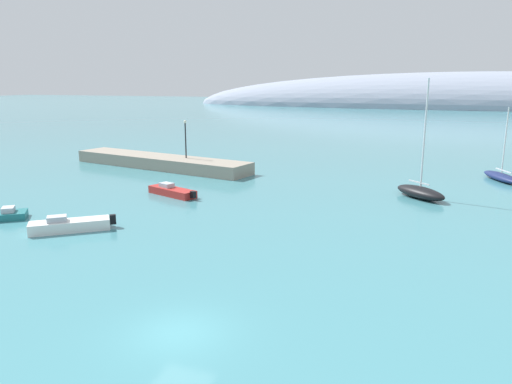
{
  "coord_description": "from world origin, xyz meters",
  "views": [
    {
      "loc": [
        9.51,
        -16.68,
        10.45
      ],
      "look_at": [
        -3.74,
        20.23,
        1.55
      ],
      "focal_mm": 34.26,
      "sensor_mm": 36.0,
      "label": 1
    }
  ],
  "objects_px": {
    "motorboat_white_alongside_breakwater": "(70,225)",
    "harbor_lamp_post": "(185,135)",
    "sailboat_black_outer_mooring": "(420,191)",
    "motorboat_red_outer": "(172,191)",
    "motorboat_teal_foreground": "(1,215)",
    "sailboat_navy_near_shore": "(501,176)"
  },
  "relations": [
    {
      "from": "motorboat_white_alongside_breakwater",
      "to": "harbor_lamp_post",
      "type": "height_order",
      "value": "harbor_lamp_post"
    },
    {
      "from": "sailboat_black_outer_mooring",
      "to": "motorboat_white_alongside_breakwater",
      "type": "distance_m",
      "value": 30.1
    },
    {
      "from": "sailboat_black_outer_mooring",
      "to": "motorboat_red_outer",
      "type": "bearing_deg",
      "value": -119.09
    },
    {
      "from": "sailboat_black_outer_mooring",
      "to": "motorboat_teal_foreground",
      "type": "xyz_separation_m",
      "value": [
        -30.38,
        -18.39,
        -0.32
      ]
    },
    {
      "from": "sailboat_navy_near_shore",
      "to": "motorboat_white_alongside_breakwater",
      "type": "height_order",
      "value": "sailboat_navy_near_shore"
    },
    {
      "from": "sailboat_navy_near_shore",
      "to": "harbor_lamp_post",
      "type": "xyz_separation_m",
      "value": [
        -35.11,
        -5.44,
        3.75
      ]
    },
    {
      "from": "sailboat_black_outer_mooring",
      "to": "motorboat_white_alongside_breakwater",
      "type": "height_order",
      "value": "sailboat_black_outer_mooring"
    },
    {
      "from": "sailboat_black_outer_mooring",
      "to": "harbor_lamp_post",
      "type": "height_order",
      "value": "sailboat_black_outer_mooring"
    },
    {
      "from": "motorboat_white_alongside_breakwater",
      "to": "motorboat_red_outer",
      "type": "relative_size",
      "value": 0.91
    },
    {
      "from": "motorboat_white_alongside_breakwater",
      "to": "motorboat_red_outer",
      "type": "bearing_deg",
      "value": -134.79
    },
    {
      "from": "motorboat_red_outer",
      "to": "harbor_lamp_post",
      "type": "relative_size",
      "value": 1.26
    },
    {
      "from": "motorboat_red_outer",
      "to": "harbor_lamp_post",
      "type": "xyz_separation_m",
      "value": [
        -5.15,
        12.69,
        3.82
      ]
    },
    {
      "from": "motorboat_white_alongside_breakwater",
      "to": "harbor_lamp_post",
      "type": "xyz_separation_m",
      "value": [
        -3.81,
        25.09,
        3.78
      ]
    },
    {
      "from": "harbor_lamp_post",
      "to": "sailboat_black_outer_mooring",
      "type": "bearing_deg",
      "value": -12.56
    },
    {
      "from": "sailboat_black_outer_mooring",
      "to": "motorboat_teal_foreground",
      "type": "bearing_deg",
      "value": -104.74
    },
    {
      "from": "sailboat_black_outer_mooring",
      "to": "motorboat_red_outer",
      "type": "relative_size",
      "value": 1.88
    },
    {
      "from": "motorboat_teal_foreground",
      "to": "harbor_lamp_post",
      "type": "height_order",
      "value": "harbor_lamp_post"
    },
    {
      "from": "sailboat_navy_near_shore",
      "to": "sailboat_black_outer_mooring",
      "type": "height_order",
      "value": "sailboat_black_outer_mooring"
    },
    {
      "from": "motorboat_teal_foreground",
      "to": "motorboat_red_outer",
      "type": "distance_m",
      "value": 14.45
    },
    {
      "from": "sailboat_black_outer_mooring",
      "to": "harbor_lamp_post",
      "type": "distance_m",
      "value": 28.01
    },
    {
      "from": "sailboat_black_outer_mooring",
      "to": "sailboat_navy_near_shore",
      "type": "bearing_deg",
      "value": 99.22
    },
    {
      "from": "motorboat_red_outer",
      "to": "harbor_lamp_post",
      "type": "distance_m",
      "value": 14.22
    }
  ]
}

